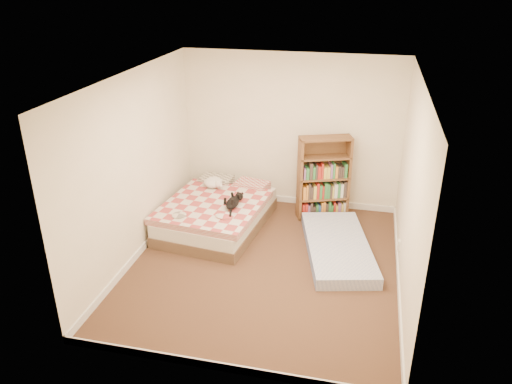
% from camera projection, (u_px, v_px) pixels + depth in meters
% --- Properties ---
extents(room, '(3.51, 4.01, 2.51)m').
position_uv_depth(room, '(265.00, 183.00, 6.22)').
color(room, '#4F3422').
rests_on(room, ground).
extents(bed, '(1.56, 2.03, 0.51)m').
position_uv_depth(bed, '(218.00, 212.00, 7.63)').
color(bed, brown).
rests_on(bed, room).
extents(bookshelf, '(0.89, 0.53, 1.33)m').
position_uv_depth(bookshelf, '(323.00, 187.00, 7.84)').
color(bookshelf, '#522C1C').
rests_on(bookshelf, room).
extents(floor_mattress, '(1.24, 1.99, 0.17)m').
position_uv_depth(floor_mattress, '(338.00, 247.00, 6.97)').
color(floor_mattress, '#6F81B9').
rests_on(floor_mattress, room).
extents(black_cat, '(0.27, 0.66, 0.15)m').
position_uv_depth(black_cat, '(233.00, 202.00, 7.30)').
color(black_cat, black).
rests_on(black_cat, bed).
extents(white_dog, '(0.34, 0.36, 0.15)m').
position_uv_depth(white_dog, '(214.00, 183.00, 7.91)').
color(white_dog, white).
rests_on(white_dog, bed).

